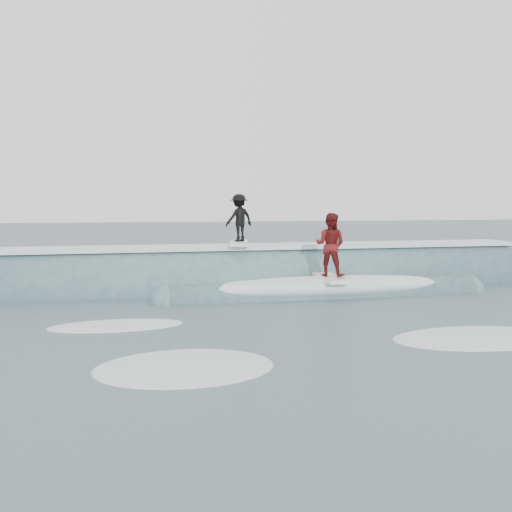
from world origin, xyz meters
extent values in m
plane|color=#3B4D57|center=(0.00, 0.00, 0.00)|extent=(160.00, 160.00, 0.00)
cylinder|color=#3B6064|center=(0.00, 5.07, 0.00)|extent=(18.50, 2.47, 2.47)
sphere|color=#3B6064|center=(9.25, 5.07, 0.00)|extent=(2.47, 2.47, 2.47)
cylinder|color=#3B6064|center=(1.80, 2.87, 0.00)|extent=(9.00, 0.98, 0.98)
sphere|color=#3B6064|center=(-2.70, 2.87, 0.00)|extent=(0.98, 0.98, 0.98)
sphere|color=#3B6064|center=(6.30, 2.87, 0.00)|extent=(0.98, 0.98, 0.98)
cube|color=white|center=(0.00, 5.07, 1.31)|extent=(18.00, 1.30, 0.14)
ellipsoid|color=white|center=(1.80, 2.87, 0.30)|extent=(7.60, 1.30, 0.60)
cube|color=silver|center=(-0.29, 5.07, 1.43)|extent=(0.96, 2.07, 0.10)
imported|color=black|center=(-0.29, 5.07, 2.21)|extent=(1.08, 0.88, 1.46)
cube|color=white|center=(1.86, 2.87, 0.54)|extent=(0.71, 2.04, 0.10)
imported|color=#5A1011|center=(1.86, 2.87, 1.48)|extent=(1.10, 1.06, 1.79)
ellipsoid|color=white|center=(2.88, -2.57, 0.00)|extent=(3.73, 2.54, 0.10)
ellipsoid|color=white|center=(-4.03, 0.27, 0.00)|extent=(2.53, 1.72, 0.10)
ellipsoid|color=white|center=(-2.97, -3.23, 0.00)|extent=(2.92, 1.99, 0.10)
cylinder|color=#3B6064|center=(7.79, 18.00, 0.00)|extent=(22.00, 0.80, 0.80)
cylinder|color=#3B6064|center=(-4.29, 22.00, 0.00)|extent=(22.00, 0.60, 0.60)
camera|label=1|loc=(-3.98, -12.19, 2.58)|focal=40.00mm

